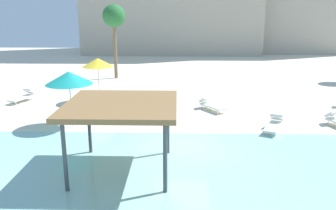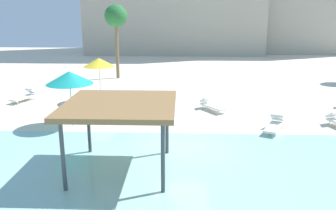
% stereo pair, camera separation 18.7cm
% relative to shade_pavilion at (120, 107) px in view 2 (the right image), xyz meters
% --- Properties ---
extents(ground_plane, '(80.00, 80.00, 0.00)m').
position_rel_shade_pavilion_xyz_m(ground_plane, '(2.20, 2.51, -2.44)').
color(ground_plane, beige).
extents(shade_pavilion, '(3.92, 3.92, 2.61)m').
position_rel_shade_pavilion_xyz_m(shade_pavilion, '(0.00, 0.00, 0.00)').
color(shade_pavilion, '#42474C').
rests_on(shade_pavilion, ground).
extents(beach_umbrella_yellow_2, '(1.98, 1.98, 2.82)m').
position_rel_shade_pavilion_xyz_m(beach_umbrella_yellow_2, '(-3.05, 10.03, 0.10)').
color(beach_umbrella_yellow_2, silver).
rests_on(beach_umbrella_yellow_2, ground).
extents(beach_umbrella_teal_4, '(2.32, 2.32, 2.85)m').
position_rel_shade_pavilion_xyz_m(beach_umbrella_teal_4, '(-3.37, 4.99, 0.09)').
color(beach_umbrella_teal_4, silver).
rests_on(beach_umbrella_teal_4, ground).
extents(lounge_chair_3, '(1.24, 1.99, 0.74)m').
position_rel_shade_pavilion_xyz_m(lounge_chair_3, '(-7.99, 9.90, -2.10)').
color(lounge_chair_3, white).
rests_on(lounge_chair_3, ground).
extents(lounge_chair_5, '(1.38, 1.96, 0.74)m').
position_rel_shade_pavilion_xyz_m(lounge_chair_5, '(6.75, 4.55, -2.10)').
color(lounge_chair_5, white).
rests_on(lounge_chair_5, ground).
extents(lounge_chair_6, '(1.57, 1.90, 0.74)m').
position_rel_shade_pavilion_xyz_m(lounge_chair_6, '(3.99, 8.18, -2.10)').
color(lounge_chair_6, white).
rests_on(lounge_chair_6, ground).
extents(palm_tree_1, '(1.90, 1.90, 6.21)m').
position_rel_shade_pavilion_xyz_m(palm_tree_1, '(-3.33, 18.04, 2.68)').
color(palm_tree_1, brown).
rests_on(palm_tree_1, ground).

